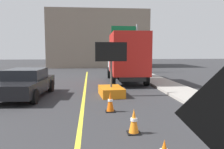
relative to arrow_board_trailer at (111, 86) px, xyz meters
name	(u,v)px	position (x,y,z in m)	size (l,w,h in m)	color
lane_center_stripe	(80,130)	(-1.37, -4.91, -0.48)	(0.14, 36.00, 0.01)	yellow
arrow_board_trailer	(111,86)	(0.00, 0.00, 0.00)	(1.60, 1.89, 2.70)	orange
box_truck	(126,57)	(1.56, 4.93, 1.37)	(2.62, 6.65, 3.44)	black
pickup_car	(25,83)	(-4.23, 0.11, 0.22)	(2.29, 4.57, 1.38)	black
highway_guide_sign	(129,40)	(3.06, 12.27, 2.94)	(2.78, 0.35, 5.00)	gray
far_building_block	(98,40)	(0.10, 22.58, 3.37)	(13.51, 8.64, 7.70)	gray
traffic_cone_mid_lane	(134,121)	(0.14, -5.29, -0.14)	(0.36, 0.36, 0.69)	black
traffic_cone_far_lane	(110,102)	(-0.31, -2.99, -0.10)	(0.36, 0.36, 0.77)	black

